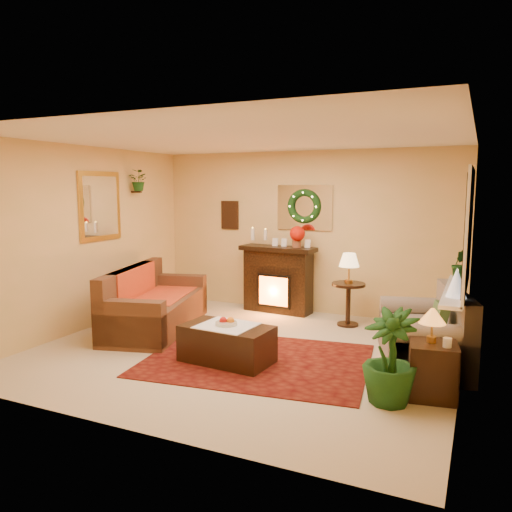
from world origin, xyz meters
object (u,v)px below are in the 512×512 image
at_px(fireplace, 278,279).
at_px(coffee_table, 227,345).
at_px(sofa, 156,300).
at_px(loveseat, 423,328).
at_px(side_table_round, 348,304).
at_px(end_table_square, 433,370).

relative_size(fireplace, coffee_table, 1.06).
height_order(sofa, loveseat, sofa).
xyz_separation_m(side_table_round, end_table_square, (1.37, -2.17, -0.05)).
bearing_deg(sofa, end_table_square, -27.17).
relative_size(loveseat, end_table_square, 2.78).
bearing_deg(fireplace, side_table_round, -10.81).
height_order(sofa, coffee_table, sofa).
height_order(sofa, end_table_square, sofa).
bearing_deg(end_table_square, sofa, 167.51).
bearing_deg(side_table_round, loveseat, -45.92).
height_order(loveseat, coffee_table, loveseat).
distance_m(fireplace, coffee_table, 2.52).
xyz_separation_m(sofa, side_table_round, (2.45, 1.32, -0.10)).
relative_size(loveseat, coffee_table, 1.45).
bearing_deg(sofa, loveseat, -12.96).
distance_m(fireplace, end_table_square, 3.64).
height_order(loveseat, end_table_square, loveseat).
bearing_deg(loveseat, coffee_table, -170.82).
height_order(side_table_round, end_table_square, side_table_round).
xyz_separation_m(sofa, loveseat, (3.62, 0.11, -0.01)).
relative_size(fireplace, end_table_square, 2.04).
xyz_separation_m(loveseat, coffee_table, (-2.06, -0.91, -0.21)).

